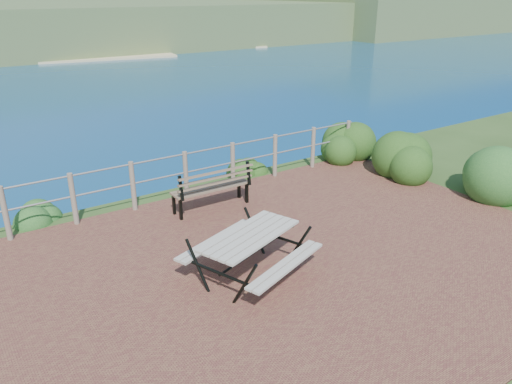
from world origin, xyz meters
TOP-DOWN VIEW (x-y plane):
  - ground at (0.00, 0.00)m, footprint 10.00×7.00m
  - safety_railing at (0.00, 3.35)m, footprint 9.40×0.10m
  - distant_bay at (173.07, 202.61)m, footprint 290.00×232.36m
  - picnic_table at (-0.63, -0.01)m, footprint 1.81×1.38m
  - park_bench at (0.14, 2.55)m, footprint 1.61×0.42m
  - shrub_right_front at (5.08, 1.54)m, footprint 1.47×1.47m
  - shrub_right_back at (5.72, -0.40)m, footprint 1.32×1.32m
  - shrub_right_edge at (4.59, 3.53)m, footprint 1.23×1.23m
  - shrub_lip_west at (-2.71, 4.10)m, footprint 0.83×0.83m
  - shrub_lip_east at (1.93, 4.08)m, footprint 0.87×0.87m

SIDE VIEW (x-z plane):
  - distant_bay at x=173.07m, z-range -13.52..10.48m
  - ground at x=0.00m, z-range -0.06..0.06m
  - shrub_right_front at x=5.08m, z-range -1.04..1.04m
  - shrub_right_back at x=5.72m, z-range -0.94..0.94m
  - shrub_right_edge at x=4.59m, z-range -0.87..0.87m
  - shrub_lip_west at x=-2.71m, z-range -0.30..0.30m
  - shrub_lip_east at x=1.93m, z-range -0.33..0.33m
  - picnic_table at x=-0.63m, z-range 0.10..0.81m
  - safety_railing at x=0.00m, z-range 0.07..1.07m
  - park_bench at x=0.14m, z-range 0.14..1.05m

